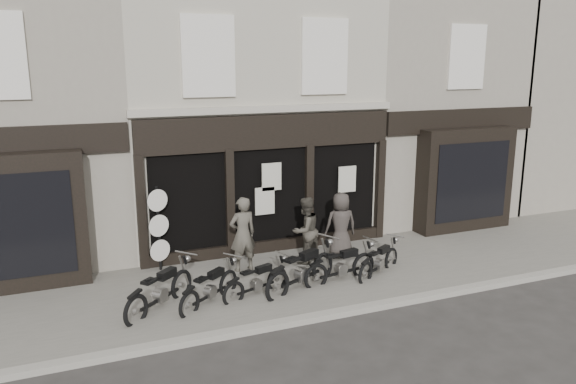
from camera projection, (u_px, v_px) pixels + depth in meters
name	position (u px, v px, depth m)	size (l,w,h in m)	color
ground_plane	(314.00, 294.00, 13.06)	(90.00, 90.00, 0.00)	#2D2B28
pavement	(299.00, 278.00, 13.86)	(30.00, 4.20, 0.12)	#66625A
kerb	(339.00, 313.00, 11.92)	(30.00, 0.25, 0.13)	gray
central_building	(236.00, 101.00, 17.49)	(7.30, 6.22, 8.34)	#AAA491
neighbour_left	(10.00, 108.00, 15.11)	(5.60, 6.73, 8.34)	gray
neighbour_right	(409.00, 97.00, 19.79)	(5.60, 6.73, 8.34)	gray
filler_right	(576.00, 91.00, 22.88)	(11.00, 6.00, 8.20)	gray
motorcycle_0	(161.00, 294.00, 12.03)	(1.82, 1.67, 1.06)	black
motorcycle_1	(210.00, 291.00, 12.30)	(1.71, 1.40, 0.95)	black
motorcycle_2	(257.00, 284.00, 12.74)	(1.79, 0.90, 0.90)	black
motorcycle_3	(302.00, 273.00, 13.10)	(2.20, 1.34, 1.14)	black
motorcycle_4	(341.00, 268.00, 13.55)	(2.09, 0.69, 1.01)	black
motorcycle_5	(379.00, 264.00, 13.98)	(1.72, 1.16, 0.91)	black
man_left	(243.00, 234.00, 14.00)	(0.69, 0.46, 1.90)	#4E4A40
man_centre	(305.00, 230.00, 14.56)	(0.85, 0.66, 1.76)	#3F3B33
man_right	(341.00, 225.00, 15.02)	(0.86, 0.56, 1.77)	#3A3430
advert_sign_post	(159.00, 232.00, 14.00)	(0.54, 0.36, 2.29)	black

